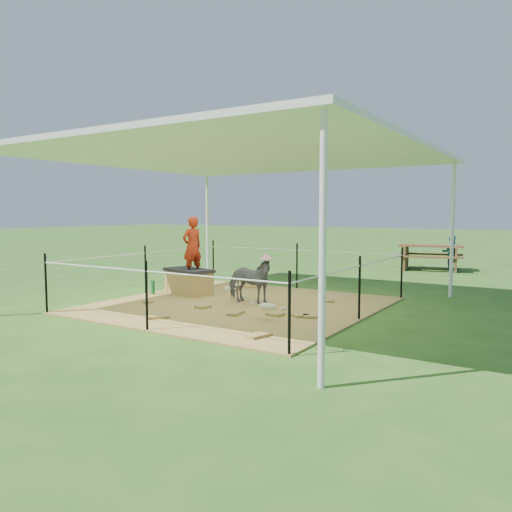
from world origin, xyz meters
The scene contains 13 objects.
ground centered at (0.00, 0.00, 0.00)m, with size 90.00×90.00×0.00m, color #2D5919.
hay_patch centered at (0.00, 0.00, 0.01)m, with size 4.60×4.60×0.03m, color brown.
canopy_tent centered at (0.00, 0.00, 2.69)m, with size 6.30×6.30×2.90m.
rope_fence centered at (0.00, 0.00, 0.64)m, with size 4.54×4.54×1.00m.
straw_bale centered at (-1.52, 0.47, 0.25)m, with size 1.00×0.50×0.45m, color #A27A3B.
dark_cloth centered at (-1.52, 0.47, 0.50)m, with size 1.07×0.56×0.06m, color black.
woman centered at (-1.42, 0.47, 1.08)m, with size 0.44×0.29×1.20m, color #AF2611.
green_bottle centered at (-2.07, 0.02, 0.17)m, with size 0.08×0.08×0.28m, color #16652D.
pony centered at (0.10, 0.21, 0.44)m, with size 0.44×0.96×0.81m, color #515157.
pink_hat centered at (0.10, 0.21, 0.90)m, with size 0.25×0.25×0.12m, color pink.
foal centered at (1.11, -0.84, 0.26)m, with size 0.84×0.47×0.47m, color beige, non-canonical shape.
picnic_table_near centered at (1.55, 7.62, 0.37)m, with size 1.76×1.27×0.73m, color #55321D.
distant_person centered at (2.04, 7.98, 0.50)m, with size 0.49×0.38×1.01m, color #327CBC.
Camera 1 is at (4.94, -7.23, 1.66)m, focal length 35.00 mm.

